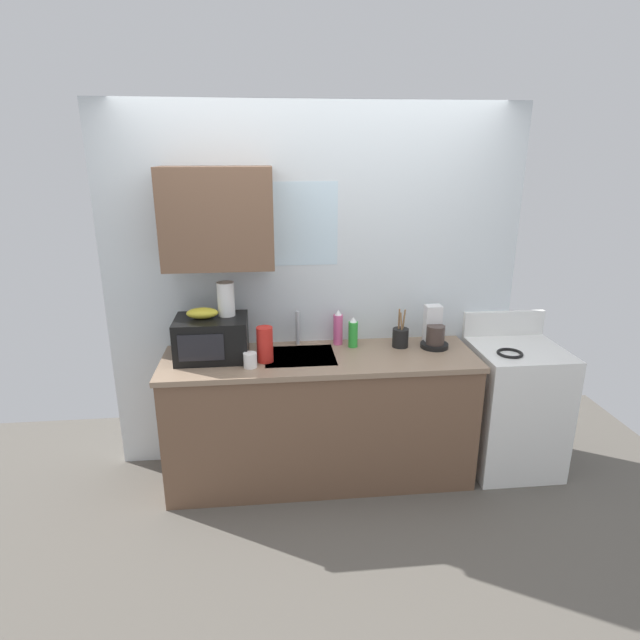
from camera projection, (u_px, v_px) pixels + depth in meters
ground_plane at (345, 617)px, 2.59m from camera, size 5.24×4.40×0.02m
kitchen_wall_assembly at (301, 280)px, 3.60m from camera, size 2.84×0.42×2.50m
counter_unit at (320, 416)px, 3.58m from camera, size 2.07×0.63×0.90m
sink_faucet at (298, 328)px, 3.62m from camera, size 0.03×0.03×0.24m
stove_range at (512, 406)px, 3.72m from camera, size 0.60×0.60×1.08m
microwave at (212, 338)px, 3.38m from camera, size 0.46×0.35×0.27m
banana_bunch at (202, 313)px, 3.32m from camera, size 0.20×0.11×0.07m
paper_towel_roll at (226, 299)px, 3.36m from camera, size 0.11×0.11×0.22m
coffee_maker at (434, 332)px, 3.59m from camera, size 0.19×0.21×0.28m
dish_soap_bottle_pink at (338, 328)px, 3.63m from camera, size 0.07×0.07×0.25m
dish_soap_bottle_green at (353, 333)px, 3.58m from camera, size 0.07×0.07×0.21m
cereal_canister at (265, 344)px, 3.33m from camera, size 0.10×0.10×0.23m
mug_white at (250, 360)px, 3.25m from camera, size 0.08×0.08×0.09m
utensil_crock at (400, 337)px, 3.59m from camera, size 0.11×0.11×0.27m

